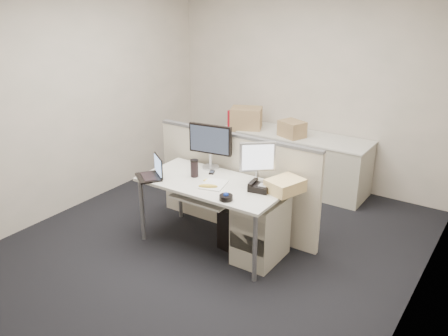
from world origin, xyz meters
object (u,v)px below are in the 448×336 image
Objects in this scene: laptop at (148,168)px; desk_phone at (260,188)px; desk at (213,188)px; monitor_main at (210,147)px.

laptop is 1.52× the size of desk_phone.
desk is at bearing -179.96° from desk_phone.
desk_phone is (0.51, 0.08, 0.10)m from desk.
monitor_main is at bearing 153.45° from desk_phone.
monitor_main is (-0.25, 0.32, 0.31)m from desk.
desk_phone is at bearing -26.41° from monitor_main.
laptop is 1.19m from desk_phone.
laptop is (-0.37, -0.60, -0.13)m from monitor_main.
laptop is (-0.62, -0.28, 0.18)m from desk.
desk_phone is (0.76, -0.24, -0.21)m from monitor_main.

